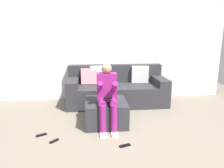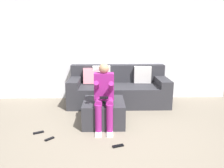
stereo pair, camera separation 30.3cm
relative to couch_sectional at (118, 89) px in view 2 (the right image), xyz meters
The scene contains 8 objects.
ground_plane 1.99m from the couch_sectional, 95.56° to the right, with size 7.61×7.61×0.00m, color slate.
wall_back 1.02m from the couch_sectional, 112.45° to the left, with size 5.86×0.10×2.45m, color silver.
couch_sectional is the anchor object (origin of this frame).
ottoman 1.19m from the couch_sectional, 105.44° to the right, with size 0.73×0.77×0.42m, color #2D2D33.
person_seated 1.40m from the couch_sectional, 102.91° to the right, with size 0.34×0.58×1.10m.
remote_near_ottoman 2.03m from the couch_sectional, 92.93° to the right, with size 0.17×0.05×0.02m, color black.
remote_by_storage_bin 2.13m from the couch_sectional, 122.97° to the right, with size 0.15×0.04×0.02m, color black.
remote_under_side_table 2.10m from the couch_sectional, 131.85° to the right, with size 0.17×0.05×0.02m, color black.
Camera 2 is at (-0.07, -2.83, 1.59)m, focal length 34.16 mm.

